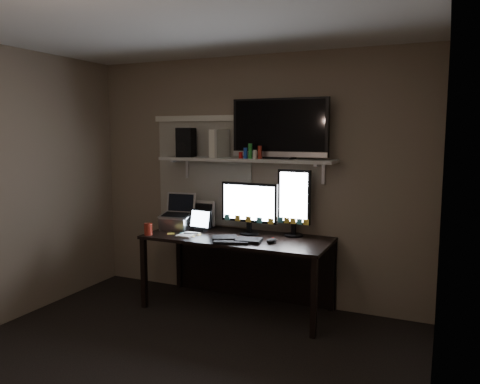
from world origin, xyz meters
The scene contains 21 objects.
floor centered at (0.00, 0.00, 0.00)m, with size 3.60×3.60×0.00m, color black.
ceiling centered at (0.00, 0.00, 2.50)m, with size 3.60×3.60×0.00m, color silver.
back_wall centered at (0.00, 1.80, 1.25)m, with size 3.60×3.60×0.00m, color #806D5B.
right_wall centered at (1.80, 0.00, 1.25)m, with size 3.60×3.60×0.00m, color #806D5B.
window_blinds centered at (-0.55, 1.79, 1.30)m, with size 1.10×0.02×1.10m, color #B9B4A6.
desk centered at (0.00, 1.55, 0.55)m, with size 1.80×0.75×0.73m.
wall_shelf centered at (0.00, 1.62, 1.46)m, with size 1.80×0.35×0.03m, color beige.
monitor_landscape centered at (0.07, 1.57, 0.99)m, with size 0.60×0.06×0.53m, color black.
monitor_portrait centered at (0.49, 1.67, 1.06)m, with size 0.33×0.06×0.66m, color black.
keyboard centered at (0.07, 1.26, 0.74)m, with size 0.49×0.19×0.03m, color black.
mouse centered at (0.40, 1.31, 0.75)m, with size 0.08×0.12×0.04m, color black.
notepad centered at (-0.46, 1.28, 0.74)m, with size 0.16×0.22×0.01m, color silver.
tablet centered at (-0.44, 1.50, 0.84)m, with size 0.26×0.11×0.23m, color black.
file_sorter centered at (-0.51, 1.68, 0.87)m, with size 0.22×0.10×0.28m, color black.
laptop centered at (-0.73, 1.49, 0.91)m, with size 0.32×0.26×0.36m, color silver.
cup centered at (-0.83, 1.14, 0.79)m, with size 0.08×0.08×0.12m, color maroon.
sticky_notes centered at (-0.52, 1.32, 0.73)m, with size 0.30×0.22×0.00m, color yellow, non-canonical shape.
tv centered at (0.34, 1.67, 1.77)m, with size 0.96×0.17×0.58m, color black.
game_console centered at (-0.29, 1.63, 1.62)m, with size 0.07×0.24×0.28m, color silver.
speaker centered at (-0.66, 1.60, 1.63)m, with size 0.16×0.20×0.30m, color black.
bottles centered at (0.08, 1.57, 1.56)m, with size 0.24×0.05×0.15m, color #A50F0C, non-canonical shape.
Camera 1 is at (1.82, -2.62, 1.74)m, focal length 35.00 mm.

